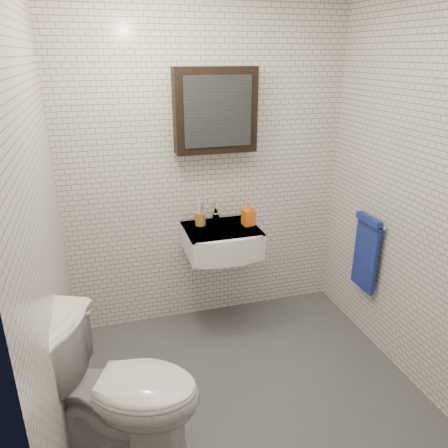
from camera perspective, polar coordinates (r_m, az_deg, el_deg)
name	(u,v)px	position (r m, az deg, el deg)	size (l,w,h in m)	color
ground	(247,388)	(3.11, 2.99, -20.59)	(2.20, 2.00, 0.01)	#45474C
room_shell	(252,175)	(2.39, 3.66, 6.41)	(2.22, 2.02, 2.51)	silver
washbasin	(223,241)	(3.30, -0.13, -2.28)	(0.55, 0.50, 0.20)	white
faucet	(216,213)	(3.42, -1.06, 1.47)	(0.06, 0.20, 0.15)	silver
mirror_cabinet	(215,111)	(3.23, -1.13, 14.60)	(0.60, 0.15, 0.60)	black
towel_rail	(366,250)	(3.40, 18.08, -3.25)	(0.09, 0.30, 0.58)	silver
toothbrush_cup	(200,218)	(3.35, -3.10, 0.78)	(0.10, 0.10, 0.22)	#9F6827
soap_bottle	(248,213)	(3.33, 3.20, 1.38)	(0.08, 0.09, 0.19)	orange
toilet	(122,390)	(2.52, -13.21, -20.30)	(0.48, 0.84, 0.85)	white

